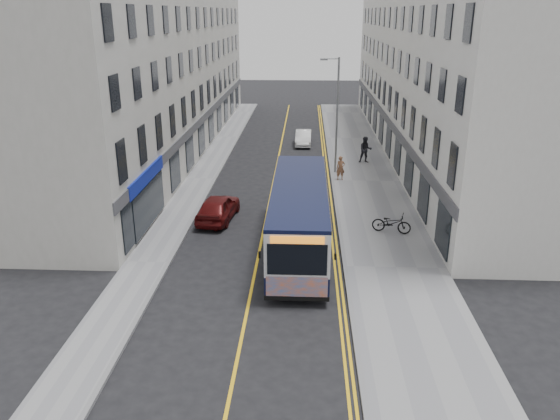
# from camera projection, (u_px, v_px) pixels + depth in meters

# --- Properties ---
(ground) EXTENTS (140.00, 140.00, 0.00)m
(ground) POSITION_uv_depth(u_px,v_px,m) (258.00, 255.00, 25.76)
(ground) COLOR black
(ground) RESTS_ON ground
(pavement_east) EXTENTS (4.50, 64.00, 0.12)m
(pavement_east) POSITION_uv_depth(u_px,v_px,m) (366.00, 181.00, 36.71)
(pavement_east) COLOR gray
(pavement_east) RESTS_ON ground
(pavement_west) EXTENTS (2.00, 64.00, 0.12)m
(pavement_west) POSITION_uv_depth(u_px,v_px,m) (201.00, 179.00, 37.22)
(pavement_west) COLOR gray
(pavement_west) RESTS_ON ground
(kerb_east) EXTENTS (0.18, 64.00, 0.13)m
(kerb_east) POSITION_uv_depth(u_px,v_px,m) (333.00, 181.00, 36.81)
(kerb_east) COLOR slate
(kerb_east) RESTS_ON ground
(kerb_west) EXTENTS (0.18, 64.00, 0.13)m
(kerb_west) POSITION_uv_depth(u_px,v_px,m) (215.00, 179.00, 37.18)
(kerb_west) COLOR slate
(kerb_west) RESTS_ON ground
(road_centre_line) EXTENTS (0.12, 64.00, 0.01)m
(road_centre_line) POSITION_uv_depth(u_px,v_px,m) (274.00, 181.00, 37.02)
(road_centre_line) COLOR yellow
(road_centre_line) RESTS_ON ground
(road_dbl_yellow_inner) EXTENTS (0.10, 64.00, 0.01)m
(road_dbl_yellow_inner) POSITION_uv_depth(u_px,v_px,m) (326.00, 182.00, 36.85)
(road_dbl_yellow_inner) COLOR yellow
(road_dbl_yellow_inner) RESTS_ON ground
(road_dbl_yellow_outer) EXTENTS (0.10, 64.00, 0.01)m
(road_dbl_yellow_outer) POSITION_uv_depth(u_px,v_px,m) (329.00, 182.00, 36.84)
(road_dbl_yellow_outer) COLOR yellow
(road_dbl_yellow_outer) RESTS_ON ground
(terrace_east) EXTENTS (6.00, 46.00, 13.00)m
(terrace_east) POSITION_uv_depth(u_px,v_px,m) (426.00, 70.00, 42.71)
(terrace_east) COLOR silver
(terrace_east) RESTS_ON ground
(terrace_west) EXTENTS (6.00, 46.00, 13.00)m
(terrace_west) POSITION_uv_depth(u_px,v_px,m) (168.00, 69.00, 43.65)
(terrace_west) COLOR beige
(terrace_west) RESTS_ON ground
(streetlamp) EXTENTS (1.32, 0.18, 8.00)m
(streetlamp) POSITION_uv_depth(u_px,v_px,m) (336.00, 112.00, 37.20)
(streetlamp) COLOR gray
(streetlamp) RESTS_ON ground
(city_bus) EXTENTS (2.60, 11.12, 3.23)m
(city_bus) POSITION_uv_depth(u_px,v_px,m) (299.00, 215.00, 25.78)
(city_bus) COLOR black
(city_bus) RESTS_ON ground
(bicycle) EXTENTS (2.10, 1.21, 1.04)m
(bicycle) POSITION_uv_depth(u_px,v_px,m) (391.00, 223.00, 27.92)
(bicycle) COLOR black
(bicycle) RESTS_ON pavement_east
(pedestrian_near) EXTENTS (0.64, 0.47, 1.62)m
(pedestrian_near) POSITION_uv_depth(u_px,v_px,m) (341.00, 168.00, 36.64)
(pedestrian_near) COLOR brown
(pedestrian_near) RESTS_ON pavement_east
(pedestrian_far) EXTENTS (0.98, 0.78, 1.96)m
(pedestrian_far) POSITION_uv_depth(u_px,v_px,m) (365.00, 150.00, 40.79)
(pedestrian_far) COLOR black
(pedestrian_far) RESTS_ON pavement_east
(car_white) EXTENTS (1.37, 3.80, 1.25)m
(car_white) POSITION_uv_depth(u_px,v_px,m) (303.00, 138.00, 46.83)
(car_white) COLOR silver
(car_white) RESTS_ON ground
(car_maroon) EXTENTS (2.17, 4.39, 1.44)m
(car_maroon) POSITION_uv_depth(u_px,v_px,m) (218.00, 207.00, 29.90)
(car_maroon) COLOR #530D0D
(car_maroon) RESTS_ON ground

